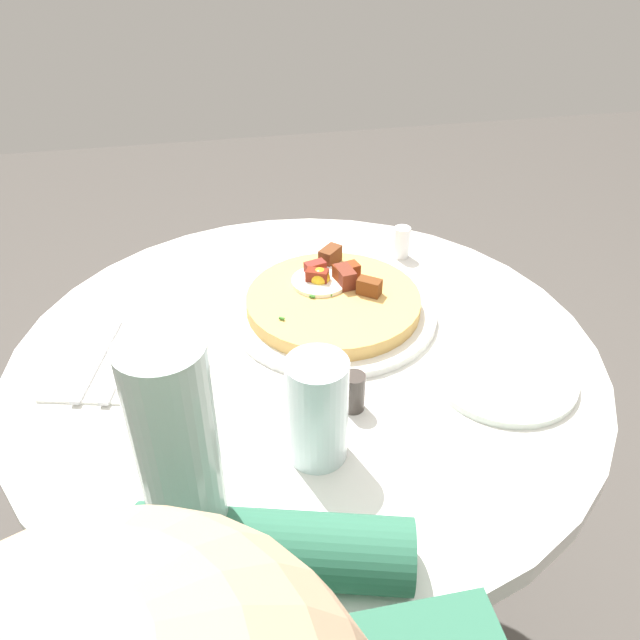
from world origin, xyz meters
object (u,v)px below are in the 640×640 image
at_px(bread_plate, 503,376).
at_px(salt_shaker, 402,242).
at_px(pizza_plate, 333,311).
at_px(knife, 125,358).
at_px(water_glass, 317,410).
at_px(water_bottle, 180,463).
at_px(breakfast_pizza, 333,299).
at_px(fork, 99,357).
at_px(pepper_shaker, 354,392).
at_px(dining_table, 307,439).

distance_m(bread_plate, salt_shaker, 0.34).
height_order(pizza_plate, knife, pizza_plate).
bearing_deg(salt_shaker, water_glass, 61.25).
height_order(bread_plate, water_bottle, water_bottle).
distance_m(breakfast_pizza, water_bottle, 0.44).
bearing_deg(water_bottle, pizza_plate, -120.36).
distance_m(fork, pepper_shaker, 0.35).
distance_m(dining_table, knife, 0.31).
xyz_separation_m(water_bottle, salt_shaker, (-0.37, -0.52, -0.10)).
bearing_deg(water_glass, bread_plate, -163.34).
relative_size(water_bottle, salt_shaker, 4.65).
bearing_deg(knife, pizza_plate, 114.33).
xyz_separation_m(water_glass, water_bottle, (0.14, 0.10, 0.06)).
bearing_deg(fork, pizza_plate, 111.81).
distance_m(fork, knife, 0.04).
bearing_deg(water_glass, fork, -40.40).
bearing_deg(water_glass, water_bottle, 36.57).
xyz_separation_m(breakfast_pizza, water_glass, (0.08, 0.27, 0.04)).
bearing_deg(fork, breakfast_pizza, 112.60).
distance_m(breakfast_pizza, salt_shaker, 0.21).
xyz_separation_m(bread_plate, knife, (0.49, -0.13, 0.00)).
relative_size(water_bottle, pepper_shaker, 4.94).
bearing_deg(pizza_plate, breakfast_pizza, -98.71).
xyz_separation_m(dining_table, knife, (0.24, -0.02, 0.18)).
height_order(dining_table, breakfast_pizza, breakfast_pizza).
bearing_deg(water_bottle, dining_table, -118.74).
xyz_separation_m(dining_table, water_glass, (0.02, 0.19, 0.24)).
bearing_deg(salt_shaker, pepper_shaker, 64.16).
bearing_deg(breakfast_pizza, pizza_plate, 81.29).
bearing_deg(water_bottle, breakfast_pizza, -120.12).
distance_m(water_glass, pepper_shaker, 0.09).
bearing_deg(salt_shaker, bread_plate, 96.09).
bearing_deg(bread_plate, pepper_shaker, 4.09).
bearing_deg(knife, dining_table, 99.21).
relative_size(fork, knife, 1.00).
height_order(bread_plate, salt_shaker, salt_shaker).
xyz_separation_m(dining_table, pizza_plate, (-0.05, -0.07, 0.18)).
xyz_separation_m(knife, water_glass, (-0.22, 0.21, 0.06)).
height_order(water_bottle, pepper_shaker, water_bottle).
xyz_separation_m(pizza_plate, water_bottle, (0.22, 0.37, 0.12)).
relative_size(pizza_plate, salt_shaker, 5.61).
relative_size(bread_plate, water_bottle, 0.74).
xyz_separation_m(dining_table, water_bottle, (0.16, 0.29, 0.30)).
xyz_separation_m(pizza_plate, breakfast_pizza, (-0.00, -0.00, 0.02)).
bearing_deg(water_glass, salt_shaker, -118.75).
bearing_deg(pepper_shaker, pizza_plate, -95.25).
height_order(knife, water_glass, water_glass).
height_order(pizza_plate, water_bottle, water_bottle).
bearing_deg(dining_table, pizza_plate, -126.22).
bearing_deg(dining_table, pepper_shaker, 106.06).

